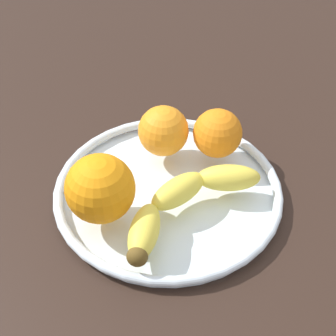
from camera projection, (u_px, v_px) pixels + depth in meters
ground_plane at (168, 207)px, 65.22cm from camera, size 162.40×162.40×4.00cm
fruit_bowl at (168, 191)px, 63.23cm from camera, size 28.10×28.10×1.80cm
banana at (182, 201)px, 58.50cm from camera, size 20.20×10.62×3.24cm
orange_center at (100, 189)px, 56.72cm from camera, size 7.93×7.93×7.93cm
orange_back_left at (163, 131)px, 65.28cm from camera, size 6.52×6.52×6.52cm
orange_front_right at (218, 133)px, 65.09cm from camera, size 6.31×6.31×6.31cm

